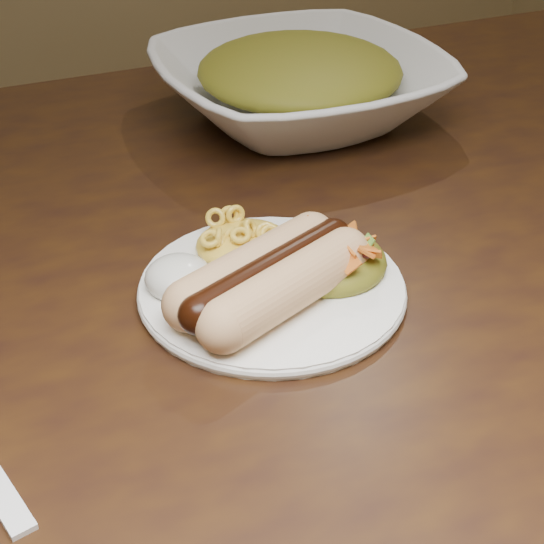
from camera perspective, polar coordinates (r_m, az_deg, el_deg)
name	(u,v)px	position (r m, az deg, el deg)	size (l,w,h in m)	color
table	(123,364)	(0.73, -10.19, -6.21)	(1.60, 0.90, 0.75)	black
plate	(272,289)	(0.64, 0.00, -1.14)	(0.20, 0.20, 0.01)	white
hotdog	(271,276)	(0.61, -0.10, -0.30)	(0.14, 0.12, 0.04)	tan
mac_and_cheese	(243,232)	(0.67, -2.01, 2.75)	(0.08, 0.07, 0.03)	gold
sour_cream	(178,269)	(0.63, -6.45, 0.20)	(0.05, 0.05, 0.03)	silver
taco_salad	(330,252)	(0.65, 4.03, 1.36)	(0.09, 0.09, 0.04)	#A36720
serving_bowl	(300,87)	(0.92, 1.90, 12.52)	(0.30, 0.30, 0.07)	silver
bowl_filling	(300,76)	(0.92, 1.91, 13.26)	(0.22, 0.22, 0.05)	#A36720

